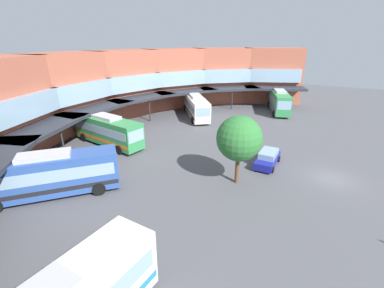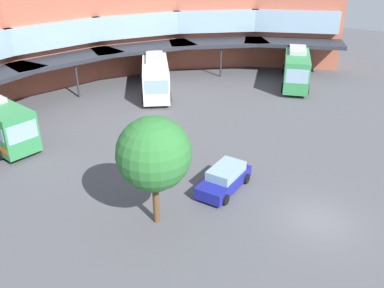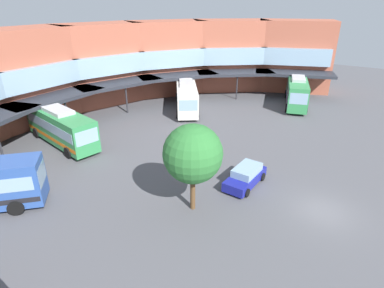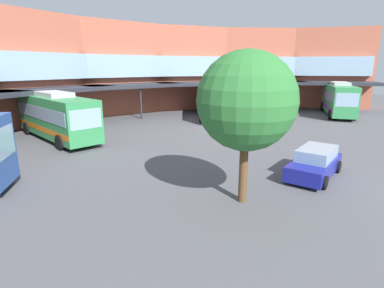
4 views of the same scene
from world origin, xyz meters
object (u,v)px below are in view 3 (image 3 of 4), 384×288
object	(u,v)px
bus_3	(61,126)
bus_0	(186,95)
parked_car	(246,176)
bus_4	(297,91)
plaza_tree	(193,154)

from	to	relation	value
bus_3	bus_0	bearing A→B (deg)	86.41
bus_3	parked_car	size ratio (longest dim) A/B	2.40
bus_4	parked_car	size ratio (longest dim) A/B	2.37
bus_3	bus_4	size ratio (longest dim) A/B	1.01
bus_0	parked_car	distance (m)	20.36
bus_3	plaza_tree	xyz separation A→B (m)	(-2.07, -17.33, 2.43)
plaza_tree	bus_0	bearing A→B (deg)	35.26
parked_car	plaza_tree	xyz separation A→B (m)	(-5.04, 1.77, 3.60)
bus_4	plaza_tree	size ratio (longest dim) A/B	1.65
parked_car	bus_4	bearing A→B (deg)	-170.86
bus_0	bus_3	xyz separation A→B (m)	(-16.67, 4.08, 0.04)
parked_car	bus_0	bearing A→B (deg)	-130.54
bus_0	bus_4	xyz separation A→B (m)	(9.64, -12.02, 0.11)
bus_0	parked_car	size ratio (longest dim) A/B	2.42
bus_3	plaza_tree	world-z (taller)	plaza_tree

